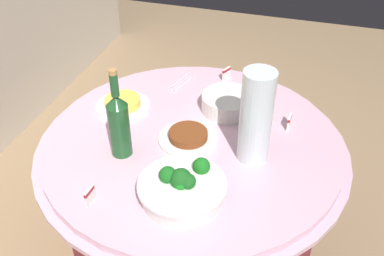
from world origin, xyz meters
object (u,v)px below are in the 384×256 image
(label_placard_front, at_px, (289,121))
(decorative_fruit_vase, at_px, (255,121))
(broccoli_bowl, at_px, (182,188))
(food_plate_stir_fry, at_px, (188,137))
(food_plate_fried_egg, at_px, (123,104))
(wine_bottle, at_px, (119,123))
(serving_tongs, at_px, (181,83))
(label_placard_mid, at_px, (90,195))
(label_placard_rear, at_px, (226,73))
(plate_stack, at_px, (228,103))

(label_placard_front, bearing_deg, decorative_fruit_vase, 153.90)
(broccoli_bowl, xyz_separation_m, food_plate_stir_fry, (0.28, 0.07, -0.03))
(food_plate_stir_fry, bearing_deg, food_plate_fried_egg, 67.97)
(wine_bottle, xyz_separation_m, serving_tongs, (0.51, -0.05, -0.12))
(label_placard_mid, xyz_separation_m, label_placard_rear, (0.86, -0.23, 0.00))
(plate_stack, relative_size, label_placard_rear, 3.82)
(label_placard_front, distance_m, label_placard_rear, 0.43)
(plate_stack, bearing_deg, food_plate_fried_egg, 104.23)
(wine_bottle, relative_size, decorative_fruit_vase, 0.99)
(serving_tongs, bearing_deg, food_plate_stir_fry, -158.37)
(wine_bottle, height_order, decorative_fruit_vase, decorative_fruit_vase)
(food_plate_stir_fry, relative_size, label_placard_mid, 4.00)
(plate_stack, bearing_deg, label_placard_front, -100.59)
(broccoli_bowl, xyz_separation_m, serving_tongs, (0.66, 0.22, -0.04))
(broccoli_bowl, distance_m, label_placard_front, 0.54)
(food_plate_stir_fry, height_order, label_placard_mid, label_placard_mid)
(broccoli_bowl, bearing_deg, plate_stack, -2.72)
(serving_tongs, relative_size, label_placard_mid, 3.02)
(decorative_fruit_vase, relative_size, food_plate_stir_fry, 1.55)
(wine_bottle, bearing_deg, food_plate_fried_egg, 23.37)
(plate_stack, relative_size, food_plate_stir_fry, 0.95)
(serving_tongs, xyz_separation_m, food_plate_fried_egg, (-0.25, 0.17, 0.01))
(food_plate_stir_fry, height_order, food_plate_fried_egg, food_plate_fried_egg)
(decorative_fruit_vase, relative_size, food_plate_fried_egg, 1.55)
(broccoli_bowl, height_order, label_placard_front, broccoli_bowl)
(decorative_fruit_vase, bearing_deg, label_placard_front, -26.10)
(broccoli_bowl, distance_m, food_plate_stir_fry, 0.29)
(plate_stack, distance_m, label_placard_mid, 0.69)
(broccoli_bowl, xyz_separation_m, label_placard_rear, (0.76, 0.04, -0.01))
(broccoli_bowl, bearing_deg, serving_tongs, 18.31)
(broccoli_bowl, xyz_separation_m, label_placard_front, (0.47, -0.28, -0.01))
(broccoli_bowl, relative_size, serving_tongs, 1.69)
(plate_stack, relative_size, food_plate_fried_egg, 0.95)
(food_plate_stir_fry, xyz_separation_m, label_placard_mid, (-0.39, 0.20, 0.02))
(wine_bottle, relative_size, food_plate_stir_fry, 1.53)
(food_plate_fried_egg, height_order, label_placard_mid, label_placard_mid)
(food_plate_stir_fry, relative_size, label_placard_rear, 4.00)
(plate_stack, height_order, food_plate_fried_egg, plate_stack)
(wine_bottle, bearing_deg, label_placard_rear, -21.07)
(decorative_fruit_vase, xyz_separation_m, food_plate_fried_egg, (0.15, 0.56, -0.14))
(broccoli_bowl, bearing_deg, food_plate_fried_egg, 43.20)
(wine_bottle, relative_size, food_plate_fried_egg, 1.53)
(decorative_fruit_vase, bearing_deg, label_placard_rear, 23.07)
(broccoli_bowl, distance_m, serving_tongs, 0.70)
(label_placard_mid, bearing_deg, food_plate_fried_egg, 12.98)
(label_placard_front, bearing_deg, food_plate_stir_fry, 118.40)
(wine_bottle, height_order, food_plate_fried_egg, wine_bottle)
(serving_tongs, height_order, label_placard_front, label_placard_front)
(wine_bottle, relative_size, label_placard_mid, 6.11)
(decorative_fruit_vase, relative_size, label_placard_mid, 6.18)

